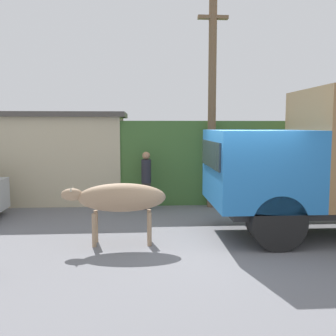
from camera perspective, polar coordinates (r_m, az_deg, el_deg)
ground_plane at (r=8.50m, az=9.03°, el=-10.94°), size 60.00×60.00×0.00m
hillside_embankment at (r=15.65m, az=2.95°, el=1.85°), size 32.00×6.83×2.64m
building_backdrop at (r=13.63m, az=-17.22°, el=1.60°), size 5.29×2.70×2.92m
brown_cow at (r=8.29m, az=-7.01°, el=-4.39°), size 2.17×0.60×1.30m
pedestrian_on_hill at (r=11.68m, az=-3.18°, el=-1.32°), size 0.32×0.32×1.73m
utility_pole at (r=12.04m, az=6.41°, el=10.09°), size 0.90×0.24×6.43m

